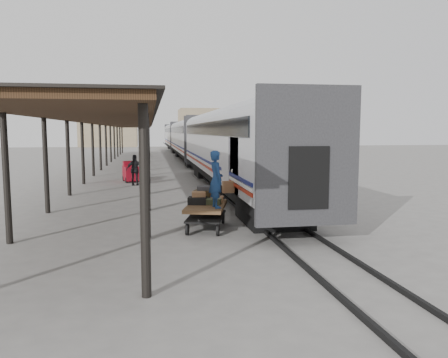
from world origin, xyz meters
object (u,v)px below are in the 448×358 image
object	(u,v)px
luggage_tug	(131,172)
pedestrian	(135,170)
baggage_cart	(206,211)
porter	(216,179)

from	to	relation	value
luggage_tug	pedestrian	world-z (taller)	pedestrian
luggage_tug	pedestrian	distance (m)	2.15
baggage_cart	luggage_tug	world-z (taller)	luggage_tug
baggage_cart	luggage_tug	distance (m)	15.27
porter	luggage_tug	bearing A→B (deg)	2.99
baggage_cart	porter	size ratio (longest dim) A/B	1.40
baggage_cart	luggage_tug	size ratio (longest dim) A/B	1.56
luggage_tug	porter	world-z (taller)	porter
porter	pedestrian	distance (m)	13.86
baggage_cart	luggage_tug	xyz separation A→B (m)	(-3.16, 14.94, -0.03)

